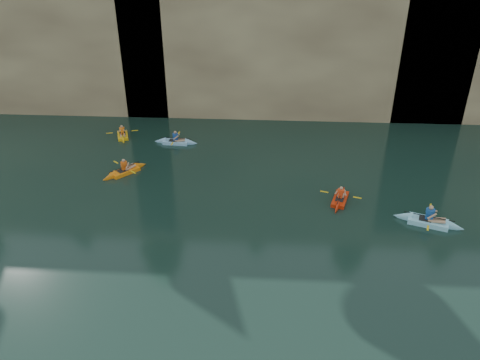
{
  "coord_description": "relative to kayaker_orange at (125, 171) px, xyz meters",
  "views": [
    {
      "loc": [
        0.24,
        -10.49,
        12.36
      ],
      "look_at": [
        -0.83,
        6.7,
        3.0
      ],
      "focal_mm": 35.0,
      "sensor_mm": 36.0,
      "label": 1
    }
  ],
  "objects": [
    {
      "name": "cliff",
      "position": [
        7.76,
        17.38,
        5.86
      ],
      "size": [
        70.0,
        16.0,
        12.0
      ],
      "primitive_type": "cube",
      "color": "tan",
      "rests_on": "ground"
    },
    {
      "name": "cliff_slab_center",
      "position": [
        9.76,
        9.98,
        5.56
      ],
      "size": [
        24.0,
        2.4,
        11.4
      ],
      "primitive_type": "cube",
      "color": "tan",
      "rests_on": "ground"
    },
    {
      "name": "kayaker_orange",
      "position": [
        0.0,
        0.0,
        0.0
      ],
      "size": [
        2.41,
        2.62,
        1.1
      ],
      "rotation": [
        0.0,
        0.0,
        0.85
      ],
      "color": "orange",
      "rests_on": "ground"
    },
    {
      "name": "sea_cave_west",
      "position": [
        -10.24,
        9.33,
        1.86
      ],
      "size": [
        4.5,
        1.0,
        4.0
      ],
      "primitive_type": "cube",
      "color": "black",
      "rests_on": "ground"
    },
    {
      "name": "kayaker_red_far",
      "position": [
        11.83,
        -2.34,
        -0.01
      ],
      "size": [
        2.03,
        2.91,
        1.04
      ],
      "rotation": [
        0.0,
        0.0,
        1.27
      ],
      "color": "red",
      "rests_on": "ground"
    },
    {
      "name": "kayaker_ltblue_near",
      "position": [
        15.71,
        -4.21,
        0.02
      ],
      "size": [
        3.26,
        2.36,
        1.26
      ],
      "rotation": [
        0.0,
        0.0,
        -0.34
      ],
      "color": "#8CD4EB",
      "rests_on": "ground"
    },
    {
      "name": "sea_cave_center",
      "position": [
        3.76,
        9.33,
        1.46
      ],
      "size": [
        3.5,
        1.0,
        3.2
      ],
      "primitive_type": "cube",
      "color": "black",
      "rests_on": "ground"
    },
    {
      "name": "kayaker_yellow",
      "position": [
        -1.59,
        5.11,
        -0.01
      ],
      "size": [
        1.99,
        2.59,
        1.03
      ],
      "rotation": [
        0.0,
        0.0,
        -1.24
      ],
      "color": "yellow",
      "rests_on": "ground"
    },
    {
      "name": "kayaker_ltblue_mid",
      "position": [
        2.14,
        4.26,
        -0.0
      ],
      "size": [
        2.89,
        2.17,
        1.08
      ],
      "rotation": [
        0.0,
        0.0,
        -0.07
      ],
      "color": "#89BFE5",
      "rests_on": "ground"
    },
    {
      "name": "sea_cave_east",
      "position": [
        17.76,
        9.33,
        2.11
      ],
      "size": [
        5.0,
        1.0,
        4.5
      ],
      "primitive_type": "cube",
      "color": "black",
      "rests_on": "ground"
    }
  ]
}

